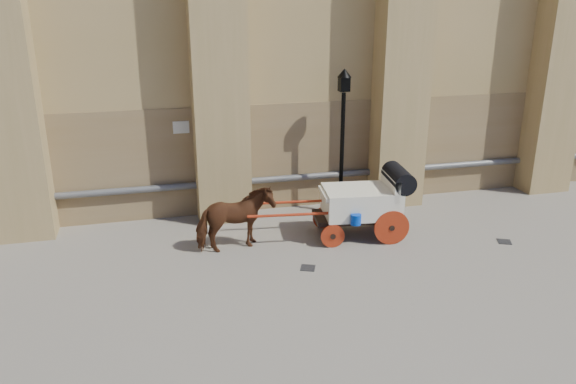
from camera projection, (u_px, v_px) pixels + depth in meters
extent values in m
plane|color=slate|center=(293.00, 272.00, 12.33)|extent=(90.00, 90.00, 0.00)
cube|color=#856D4C|center=(324.00, 153.00, 16.09)|extent=(44.00, 0.35, 3.00)
cylinder|color=#59595B|center=(326.00, 175.00, 16.04)|extent=(42.00, 0.18, 0.18)
cube|color=beige|center=(181.00, 127.00, 14.67)|extent=(0.42, 0.04, 0.32)
imported|color=#5B2F15|center=(235.00, 220.00, 13.20)|extent=(1.94, 1.16, 1.53)
cube|color=black|center=(357.00, 216.00, 14.04)|extent=(2.23, 1.23, 0.12)
cube|color=white|center=(361.00, 202.00, 13.93)|extent=(1.98, 1.43, 0.68)
cube|color=white|center=(390.00, 186.00, 13.88)|extent=(0.30, 1.22, 0.53)
cube|color=white|center=(329.00, 194.00, 13.75)|extent=(0.47, 1.10, 0.10)
cylinder|color=black|center=(399.00, 178.00, 13.84)|extent=(0.69, 1.27, 0.54)
cylinder|color=#A62A11|center=(392.00, 228.00, 13.60)|extent=(0.87, 0.17, 0.87)
cylinder|color=#A62A11|center=(378.00, 210.00, 14.72)|extent=(0.87, 0.17, 0.87)
cylinder|color=#A62A11|center=(333.00, 236.00, 13.48)|extent=(0.58, 0.13, 0.58)
cylinder|color=#A62A11|center=(324.00, 218.00, 14.60)|extent=(0.58, 0.13, 0.58)
cylinder|color=#A62A11|center=(296.00, 215.00, 13.36)|extent=(2.31, 0.36, 0.07)
cylinder|color=#A62A11|center=(291.00, 202.00, 14.17)|extent=(2.31, 0.36, 0.07)
cylinder|color=#0337BB|center=(356.00, 219.00, 13.32)|extent=(0.25, 0.25, 0.25)
cylinder|color=black|center=(342.00, 155.00, 15.22)|extent=(0.11, 0.11, 3.36)
cone|color=black|center=(340.00, 206.00, 15.72)|extent=(0.34, 0.34, 0.34)
cube|color=black|center=(344.00, 84.00, 14.59)|extent=(0.26, 0.26, 0.39)
cone|color=black|center=(344.00, 73.00, 14.50)|extent=(0.37, 0.37, 0.22)
cube|color=black|center=(308.00, 268.00, 12.52)|extent=(0.42, 0.42, 0.01)
cube|color=black|center=(504.00, 242.00, 13.86)|extent=(0.42, 0.42, 0.01)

